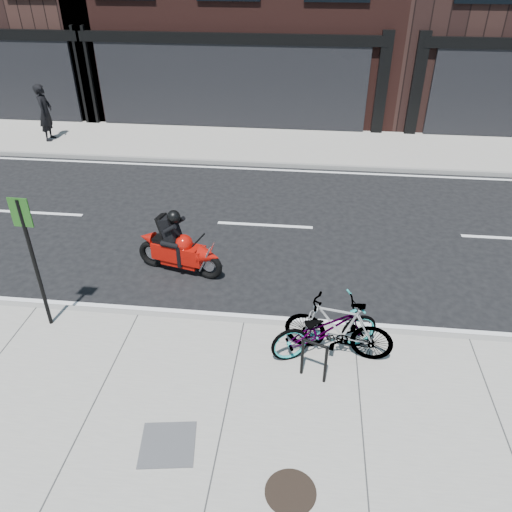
# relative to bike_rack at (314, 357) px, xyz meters

# --- Properties ---
(ground) EXTENTS (120.00, 120.00, 0.00)m
(ground) POSITION_rel_bike_rack_xyz_m (-1.27, 3.22, -0.56)
(ground) COLOR black
(ground) RESTS_ON ground
(sidewalk_near) EXTENTS (60.00, 6.00, 0.13)m
(sidewalk_near) POSITION_rel_bike_rack_xyz_m (-1.27, -1.78, -0.50)
(sidewalk_near) COLOR gray
(sidewalk_near) RESTS_ON ground
(sidewalk_far) EXTENTS (60.00, 3.50, 0.13)m
(sidewalk_far) POSITION_rel_bike_rack_xyz_m (-1.27, 10.97, -0.50)
(sidewalk_far) COLOR gray
(sidewalk_far) RESTS_ON ground
(bike_rack) EXTENTS (0.41, 0.19, 0.74)m
(bike_rack) POSITION_rel_bike_rack_xyz_m (0.00, 0.00, 0.00)
(bike_rack) COLOR black
(bike_rack) RESTS_ON sidewalk_near
(bicycle_front) EXTENTS (1.99, 1.33, 0.99)m
(bicycle_front) POSITION_rel_bike_rack_xyz_m (0.17, 0.62, 0.06)
(bicycle_front) COLOR gray
(bicycle_front) RESTS_ON sidewalk_near
(bicycle_rear) EXTENTS (1.87, 0.82, 1.09)m
(bicycle_rear) POSITION_rel_bike_rack_xyz_m (0.39, 0.62, 0.11)
(bicycle_rear) COLOR gray
(bicycle_rear) RESTS_ON sidewalk_near
(motorcycle) EXTENTS (1.94, 0.83, 1.47)m
(motorcycle) POSITION_rel_bike_rack_xyz_m (-2.80, 2.91, 0.04)
(motorcycle) COLOR black
(motorcycle) RESTS_ON ground
(pedestrian) EXTENTS (0.54, 0.75, 1.91)m
(pedestrian) POSITION_rel_bike_rack_xyz_m (-9.43, 10.49, 0.52)
(pedestrian) COLOR black
(pedestrian) RESTS_ON sidewalk_far
(manhole_cover) EXTENTS (0.87, 0.87, 0.02)m
(manhole_cover) POSITION_rel_bike_rack_xyz_m (-0.24, -2.02, -0.42)
(manhole_cover) COLOR black
(manhole_cover) RESTS_ON sidewalk_near
(utility_grate) EXTENTS (0.85, 0.85, 0.02)m
(utility_grate) POSITION_rel_bike_rack_xyz_m (-1.97, -1.50, -0.42)
(utility_grate) COLOR #565658
(utility_grate) RESTS_ON sidewalk_near
(sign_post) EXTENTS (0.34, 0.07, 2.51)m
(sign_post) POSITION_rel_bike_rack_xyz_m (-4.78, 0.82, 1.07)
(sign_post) COLOR black
(sign_post) RESTS_ON sidewalk_near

